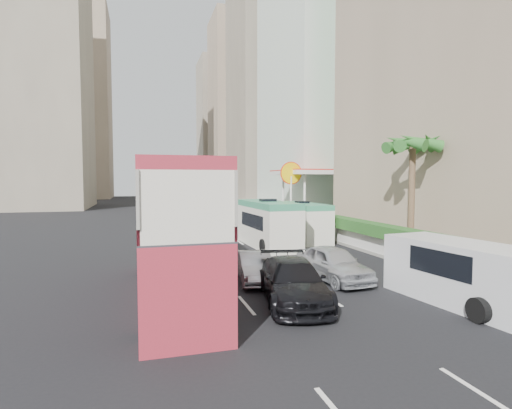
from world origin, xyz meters
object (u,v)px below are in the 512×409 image
object	(u,v)px
car_black	(293,302)
van_asset	(254,239)
double_decker_bus	(172,230)
minibus_far	(302,222)
shell_station	(311,196)
minibus_near	(268,224)
panel_van_far	(272,218)
car_silver_lane_b	(333,280)
panel_van_near	(461,273)
palm_tree	(412,199)
car_silver_lane_a	(255,281)

from	to	relation	value
car_black	van_asset	size ratio (longest dim) A/B	1.19
double_decker_bus	minibus_far	distance (m)	15.63
shell_station	minibus_near	bearing A→B (deg)	-124.29
panel_van_far	car_black	bearing A→B (deg)	-113.81
car_silver_lane_b	van_asset	distance (m)	12.97
car_silver_lane_b	van_asset	size ratio (longest dim) A/B	1.01
panel_van_near	van_asset	bearing A→B (deg)	92.69
car_silver_lane_b	minibus_far	distance (m)	11.91
van_asset	car_silver_lane_b	bearing A→B (deg)	-88.08
double_decker_bus	car_silver_lane_b	distance (m)	7.45
minibus_far	panel_van_far	xyz separation A→B (m)	(0.08, 7.27, -0.37)
van_asset	shell_station	size ratio (longest dim) A/B	0.55
car_black	palm_tree	world-z (taller)	palm_tree
minibus_near	minibus_far	distance (m)	3.77
shell_station	car_silver_lane_a	bearing A→B (deg)	-119.55
double_decker_bus	shell_station	distance (m)	28.02
van_asset	panel_van_far	size ratio (longest dim) A/B	0.88
panel_van_near	panel_van_far	distance (m)	22.91
car_black	van_asset	bearing A→B (deg)	89.70
minibus_far	car_silver_lane_a	bearing A→B (deg)	-123.40
minibus_far	shell_station	size ratio (longest dim) A/B	0.77
van_asset	palm_tree	size ratio (longest dim) A/B	0.69
van_asset	minibus_far	bearing A→B (deg)	-24.28
van_asset	minibus_far	world-z (taller)	minibus_far
car_black	minibus_near	bearing A→B (deg)	86.84
double_decker_bus	van_asset	bearing A→B (deg)	62.11
palm_tree	minibus_near	bearing A→B (deg)	139.39
car_black	minibus_far	xyz separation A→B (m)	(6.14, 13.83, 1.37)
car_black	panel_van_far	bearing A→B (deg)	84.00
car_silver_lane_a	panel_van_far	world-z (taller)	panel_van_far
car_silver_lane_b	van_asset	xyz separation A→B (m)	(0.05, 12.97, 0.00)
car_silver_lane_b	minibus_far	size ratio (longest dim) A/B	0.72
car_black	palm_tree	xyz separation A→B (m)	(9.67, 6.11, 3.38)
panel_van_near	palm_tree	bearing A→B (deg)	57.08
car_black	minibus_near	size ratio (longest dim) A/B	0.77
minibus_far	minibus_near	bearing A→B (deg)	-150.95
minibus_near	car_silver_lane_a	bearing A→B (deg)	-113.58
van_asset	panel_van_near	size ratio (longest dim) A/B	0.80
van_asset	panel_van_far	distance (m)	6.63
panel_van_far	palm_tree	size ratio (longest dim) A/B	0.78
double_decker_bus	car_silver_lane_a	distance (m)	4.57
panel_van_far	minibus_far	bearing A→B (deg)	-97.99
double_decker_bus	car_silver_lane_a	size ratio (longest dim) A/B	2.84
car_silver_lane_a	car_silver_lane_b	world-z (taller)	car_silver_lane_b
minibus_far	palm_tree	xyz separation A→B (m)	(3.53, -7.72, 2.01)
double_decker_bus	car_silver_lane_a	bearing A→B (deg)	17.91
car_silver_lane_a	car_silver_lane_b	bearing A→B (deg)	-5.51
panel_van_far	minibus_near	bearing A→B (deg)	-117.38
minibus_far	panel_van_near	world-z (taller)	minibus_far
panel_van_near	panel_van_far	bearing A→B (deg)	82.19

